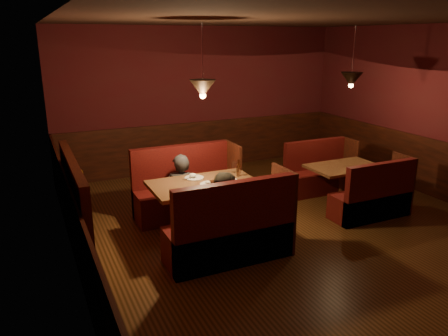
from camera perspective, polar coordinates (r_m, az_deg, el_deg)
name	(u,v)px	position (r m, az deg, el deg)	size (l,w,h in m)	color
room	(278,161)	(6.00, 7.13, 0.87)	(6.02, 7.02, 2.92)	#3A230C
main_table	(205,195)	(6.01, -2.47, -3.52)	(1.45, 0.88, 1.02)	#532D1C
main_bench_far	(186,193)	(6.82, -4.97, -3.33)	(1.60, 0.57, 1.09)	black
main_bench_near	(232,235)	(5.41, 1.10, -8.76)	(1.60, 0.57, 1.09)	black
second_table	(343,176)	(7.47, 15.34, -0.96)	(1.16, 0.74, 0.66)	#532D1C
second_bench_far	(319,175)	(8.06, 12.25, -0.90)	(1.29, 0.48, 0.92)	black
second_bench_near	(374,200)	(7.07, 18.97, -3.96)	(1.29, 0.48, 0.92)	black
diner_a	(181,177)	(6.50, -5.65, -1.12)	(0.51, 0.33, 1.39)	#303033
diner_b	(228,201)	(5.44, 0.48, -4.38)	(0.70, 0.54, 1.43)	#353229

